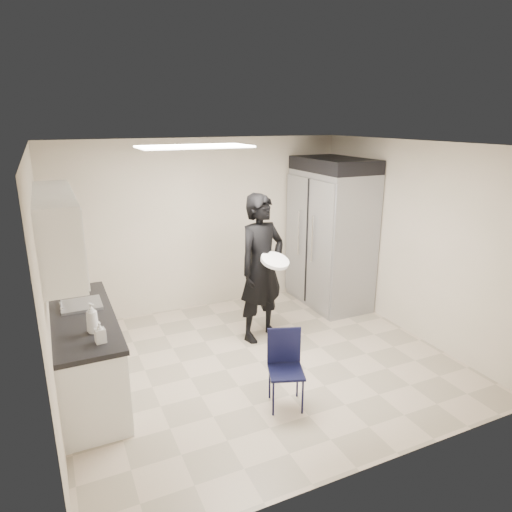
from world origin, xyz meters
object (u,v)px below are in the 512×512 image
lower_counter (86,356)px  commercial_fridge (331,239)px  man_tuxedo (262,268)px  folding_chair (286,372)px

lower_counter → commercial_fridge: size_ratio=0.90×
man_tuxedo → commercial_fridge: bearing=7.3°
lower_counter → man_tuxedo: man_tuxedo is taller
folding_chair → lower_counter: bearing=167.9°
lower_counter → commercial_fridge: commercial_fridge is taller
folding_chair → man_tuxedo: size_ratio=0.40×
lower_counter → man_tuxedo: bearing=10.1°
commercial_fridge → folding_chair: size_ratio=2.68×
folding_chair → man_tuxedo: 1.69m
commercial_fridge → folding_chair: (-1.96, -2.19, -0.66)m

